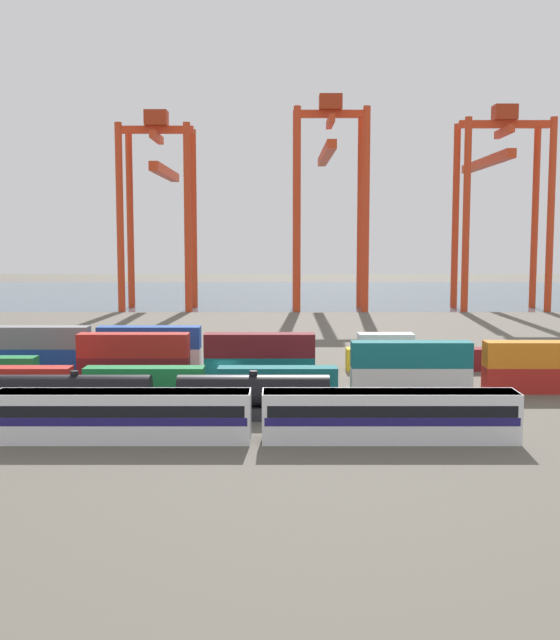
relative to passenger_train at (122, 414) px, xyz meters
The scene contains 28 objects.
ground_plane 63.49m from the passenger_train, 84.46° to the left, with size 420.00×420.00×0.00m, color #5B564C.
harbour_water 159.19m from the passenger_train, 87.79° to the left, with size 400.00×110.00×0.01m, color #475B6B.
passenger_train is the anchor object (origin of this frame).
freight_tank_row 9.45m from the passenger_train, 126.96° to the left, with size 44.08×2.73×4.19m.
shipping_container_1 24.37m from the passenger_train, 128.43° to the left, with size 12.10×2.44×2.60m, color #AD211C.
shipping_container_2 19.17m from the passenger_train, 94.91° to the left, with size 12.10×2.44×2.60m, color #197538.
shipping_container_3 22.48m from the passenger_train, 58.14° to the left, with size 12.10×2.44×2.60m, color #146066.
shipping_container_4 31.74m from the passenger_train, 36.96° to the left, with size 12.10×2.44×2.60m, color silver.
shipping_container_5 31.78m from the passenger_train, 36.96° to the left, with size 12.10×2.44×2.60m, color #146066.
shipping_container_6 43.29m from the passenger_train, 26.15° to the left, with size 12.10×2.44×2.60m, color #AD211C.
shipping_container_7 43.32m from the passenger_train, 26.15° to the left, with size 12.10×2.44×2.60m, color orange.
shipping_container_12 31.33m from the passenger_train, 124.52° to the left, with size 6.04×2.44×2.60m, color #197538.
shipping_container_13 26.12m from the passenger_train, 98.69° to the left, with size 12.10×2.44×2.60m, color maroon.
shipping_container_14 26.16m from the passenger_train, 98.69° to the left, with size 12.10×2.44×2.60m, color #AD211C.
shipping_container_15 27.64m from the passenger_train, 69.08° to the left, with size 12.10×2.44×2.60m, color #146066.
shipping_container_16 27.68m from the passenger_train, 69.08° to the left, with size 12.10×2.44×2.60m, color maroon.
shipping_container_17 35.03m from the passenger_train, 47.47° to the left, with size 6.04×2.44×2.60m, color silver.
shipping_container_18 35.06m from the passenger_train, 47.47° to the left, with size 6.04×2.44×2.60m, color silver.
shipping_container_20 36.50m from the passenger_train, 116.93° to the left, with size 12.10×2.44×2.60m, color #1C4299.
shipping_container_21 36.53m from the passenger_train, 116.93° to the left, with size 12.10×2.44×2.60m, color slate.
shipping_container_22 32.72m from the passenger_train, 95.90° to the left, with size 12.10×2.44×2.60m, color silver.
shipping_container_23 32.75m from the passenger_train, 95.90° to the left, with size 12.10×2.44×2.60m, color #1C4299.
shipping_container_24 33.99m from the passenger_train, 73.23° to the left, with size 6.04×2.44×2.60m, color #1C4299.
shipping_container_25 39.83m from the passenger_train, 54.78° to the left, with size 6.04×2.44×2.60m, color gold.
shipping_container_26 48.63m from the passenger_train, 42.00° to the left, with size 12.10×2.44×2.60m, color maroon.
gantry_crane_west 116.85m from the passenger_train, 97.14° to the left, with size 15.70×35.51×42.41m.
gantry_crane_central 119.50m from the passenger_train, 78.71° to the left, with size 15.93×40.92×45.71m.
gantry_crane_east 131.49m from the passenger_train, 62.37° to the left, with size 19.24×40.48×43.56m.
Camera 1 is at (5.97, -82.41, 15.70)m, focal length 44.02 mm.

